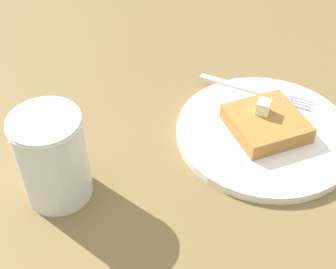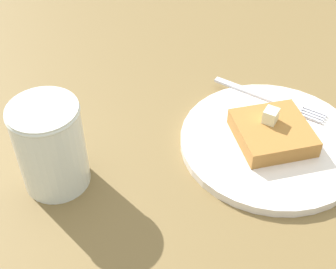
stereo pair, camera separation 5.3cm
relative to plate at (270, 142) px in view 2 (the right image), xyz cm
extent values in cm
cube|color=brown|center=(2.37, -5.85, -1.57)|extent=(117.11, 117.11, 1.88)
cylinder|color=white|center=(0.00, 0.00, -0.07)|extent=(22.45, 22.45, 1.12)
torus|color=#372E3B|center=(0.00, 0.00, 0.09)|extent=(22.45, 22.45, 0.80)
cube|color=#A66F34|center=(0.00, 0.00, 1.58)|extent=(9.89, 9.88, 2.17)
cube|color=#F0F0CA|center=(-0.88, -0.29, 3.53)|extent=(2.33, 2.29, 1.75)
cube|color=silver|center=(-9.60, -1.01, 0.67)|extent=(6.85, 8.45, 0.36)
cube|color=silver|center=(-5.67, 4.04, 0.67)|extent=(3.46, 3.56, 0.36)
cube|color=silver|center=(-4.48, 6.92, 0.67)|extent=(2.22, 2.72, 0.36)
cube|color=silver|center=(-4.04, 6.58, 0.67)|extent=(2.22, 2.72, 0.36)
cube|color=silver|center=(-3.61, 6.24, 0.67)|extent=(2.22, 2.72, 0.36)
cube|color=silver|center=(-3.17, 5.90, 0.67)|extent=(2.22, 2.72, 0.36)
cylinder|color=#582D08|center=(3.65, -25.91, 3.33)|extent=(6.89, 6.89, 7.92)
cylinder|color=silver|center=(3.65, -25.91, 4.75)|extent=(7.49, 7.49, 10.75)
torus|color=silver|center=(3.65, -25.91, 9.67)|extent=(7.69, 7.69, 0.50)
camera|label=1|loc=(40.09, -21.32, 40.24)|focal=50.00mm
camera|label=2|loc=(40.87, -16.04, 40.24)|focal=50.00mm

